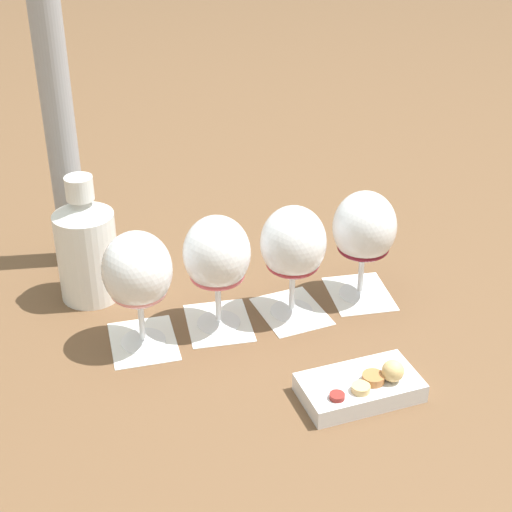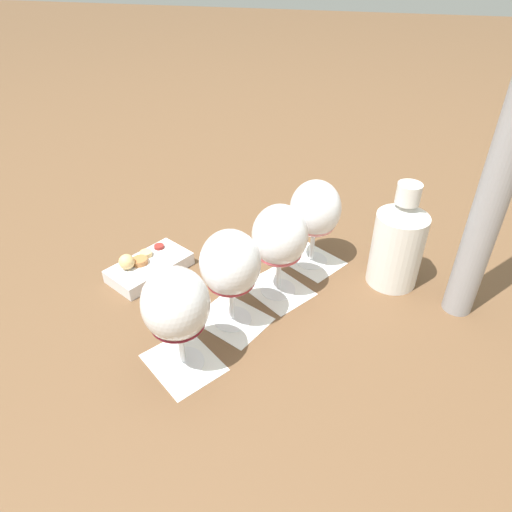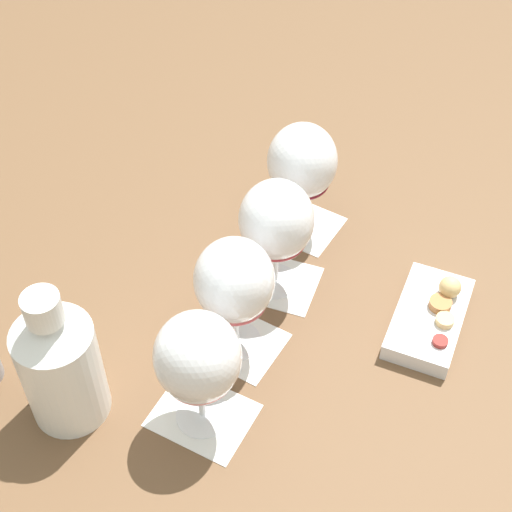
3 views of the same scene
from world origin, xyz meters
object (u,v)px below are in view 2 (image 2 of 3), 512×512
wine_glass_1 (280,239)px  wine_glass_3 (176,308)px  wine_glass_0 (315,212)px  snack_dish (148,267)px  ceramic_vase (398,242)px  wine_glass_2 (230,267)px

wine_glass_1 → wine_glass_3: size_ratio=1.00×
wine_glass_0 → snack_dish: wine_glass_0 is taller
ceramic_vase → snack_dish: size_ratio=1.15×
wine_glass_3 → wine_glass_2: bearing=157.6°
wine_glass_2 → ceramic_vase: ceramic_vase is taller
wine_glass_0 → wine_glass_2: same height
ceramic_vase → snack_dish: 0.48m
wine_glass_0 → wine_glass_2: 0.23m
ceramic_vase → wine_glass_2: bearing=-55.6°
wine_glass_2 → ceramic_vase: size_ratio=0.86×
wine_glass_3 → ceramic_vase: 0.43m
wine_glass_1 → snack_dish: size_ratio=0.99×
wine_glass_0 → wine_glass_1: (0.11, -0.05, 0.00)m
wine_glass_0 → wine_glass_1: same height
snack_dish → wine_glass_1: bearing=92.3°
snack_dish → wine_glass_0: bearing=111.3°
wine_glass_3 → snack_dish: size_ratio=0.99×
wine_glass_1 → wine_glass_3: 0.24m
wine_glass_2 → snack_dish: (-0.09, -0.20, -0.10)m
ceramic_vase → snack_dish: ceramic_vase is taller
wine_glass_1 → wine_glass_0: bearing=156.8°
wine_glass_0 → wine_glass_1: size_ratio=1.00×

